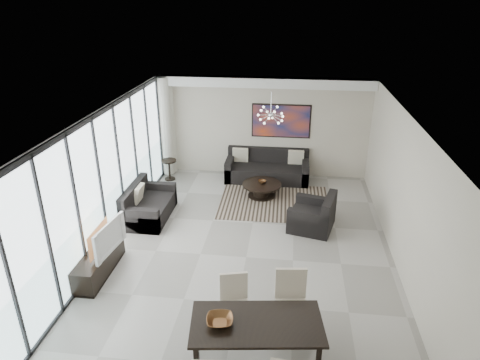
% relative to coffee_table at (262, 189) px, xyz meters
% --- Properties ---
extents(room_shell, '(6.00, 9.00, 2.90)m').
position_rel_coffee_table_xyz_m(room_shell, '(0.37, -2.93, 1.24)').
color(room_shell, '#A8A39B').
rests_on(room_shell, ground).
extents(window_wall, '(0.37, 8.95, 2.90)m').
position_rel_coffee_table_xyz_m(window_wall, '(-2.95, -2.93, 1.26)').
color(window_wall, silver).
rests_on(window_wall, floor).
extents(soffit, '(5.98, 0.40, 0.26)m').
position_rel_coffee_table_xyz_m(soffit, '(-0.09, 1.37, 2.56)').
color(soffit, white).
rests_on(soffit, room_shell).
extents(painting, '(1.68, 0.04, 0.98)m').
position_rel_coffee_table_xyz_m(painting, '(0.41, 1.54, 1.44)').
color(painting, '#C2431B').
rests_on(painting, room_shell).
extents(chandelier, '(0.66, 0.66, 0.71)m').
position_rel_coffee_table_xyz_m(chandelier, '(0.21, -0.43, 2.14)').
color(chandelier, silver).
rests_on(chandelier, room_shell).
extents(rug, '(2.84, 2.20, 0.01)m').
position_rel_coffee_table_xyz_m(rug, '(0.35, -0.33, -0.20)').
color(rug, black).
rests_on(rug, floor).
extents(coffee_table, '(1.04, 1.04, 0.36)m').
position_rel_coffee_table_xyz_m(coffee_table, '(0.00, 0.00, 0.00)').
color(coffee_table, black).
rests_on(coffee_table, floor).
extents(bowl_coffee, '(0.23, 0.23, 0.07)m').
position_rel_coffee_table_xyz_m(bowl_coffee, '(0.00, 0.06, 0.19)').
color(bowl_coffee, brown).
rests_on(bowl_coffee, coffee_table).
extents(sofa_main, '(2.37, 0.97, 0.86)m').
position_rel_coffee_table_xyz_m(sofa_main, '(0.07, 1.15, 0.09)').
color(sofa_main, black).
rests_on(sofa_main, floor).
extents(loveseat, '(0.92, 1.63, 0.82)m').
position_rel_coffee_table_xyz_m(loveseat, '(-2.64, -1.49, 0.07)').
color(loveseat, black).
rests_on(loveseat, floor).
extents(armchair, '(1.15, 1.19, 0.83)m').
position_rel_coffee_table_xyz_m(armchair, '(1.31, -1.53, 0.08)').
color(armchair, black).
rests_on(armchair, floor).
extents(side_table, '(0.44, 0.44, 0.60)m').
position_rel_coffee_table_xyz_m(side_table, '(-2.74, 0.80, 0.20)').
color(side_table, black).
rests_on(side_table, floor).
extents(tv_console, '(0.43, 1.53, 0.48)m').
position_rel_coffee_table_xyz_m(tv_console, '(-2.85, -3.80, 0.03)').
color(tv_console, black).
rests_on(tv_console, floor).
extents(television, '(0.27, 1.06, 0.60)m').
position_rel_coffee_table_xyz_m(television, '(-2.69, -3.73, 0.57)').
color(television, gray).
rests_on(television, tv_console).
extents(dining_table, '(1.96, 1.16, 0.77)m').
position_rel_coffee_table_xyz_m(dining_table, '(0.35, -5.64, 0.48)').
color(dining_table, black).
rests_on(dining_table, floor).
extents(dining_chair_nw, '(0.54, 0.54, 0.97)m').
position_rel_coffee_table_xyz_m(dining_chair_nw, '(-0.07, -4.91, 0.35)').
color(dining_chair_nw, beige).
rests_on(dining_chair_nw, floor).
extents(dining_chair_ne, '(0.55, 0.55, 1.07)m').
position_rel_coffee_table_xyz_m(dining_chair_ne, '(0.82, -4.84, 0.41)').
color(dining_chair_ne, beige).
rests_on(dining_chair_ne, floor).
extents(bowl_dining, '(0.43, 0.43, 0.09)m').
position_rel_coffee_table_xyz_m(bowl_dining, '(-0.17, -5.72, 0.61)').
color(bowl_dining, brown).
rests_on(bowl_dining, dining_table).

